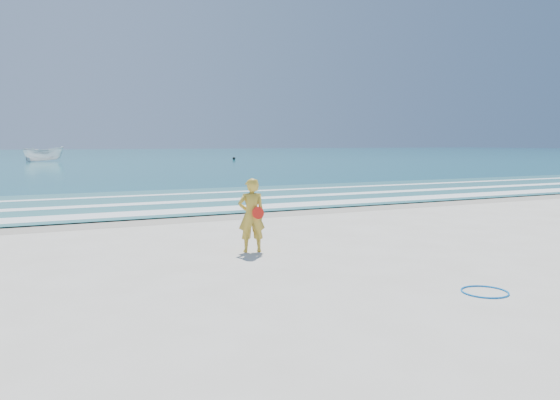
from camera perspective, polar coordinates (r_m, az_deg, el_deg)
name	(u,v)px	position (r m, az deg, el deg)	size (l,w,h in m)	color
ground	(371,275)	(10.19, 9.47, -7.76)	(400.00, 400.00, 0.00)	silver
wet_sand	(211,216)	(18.16, -7.19, -1.66)	(400.00, 2.40, 0.00)	#B2A893
ocean	(48,155)	(113.22, -23.07, 4.33)	(400.00, 190.00, 0.04)	#19727F
shallow	(172,200)	(22.91, -11.22, -0.03)	(400.00, 10.00, 0.01)	#59B7AD
foam_near	(199,210)	(19.37, -8.43, -1.04)	(400.00, 1.40, 0.01)	white
foam_mid	(177,202)	(22.14, -10.69, -0.20)	(400.00, 0.90, 0.01)	white
foam_far	(158,195)	(25.32, -12.66, 0.53)	(400.00, 0.60, 0.01)	white
hoop	(485,292)	(9.52, 20.61, -8.96)	(0.75, 0.75, 0.03)	blue
boat	(44,154)	(74.95, -23.45, 4.43)	(1.83, 4.87, 1.88)	white
buoy	(234,158)	(75.19, -4.83, 4.35)	(0.42, 0.42, 0.42)	black
woman	(252,215)	(12.03, -2.99, -1.60)	(0.67, 0.52, 1.64)	gold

